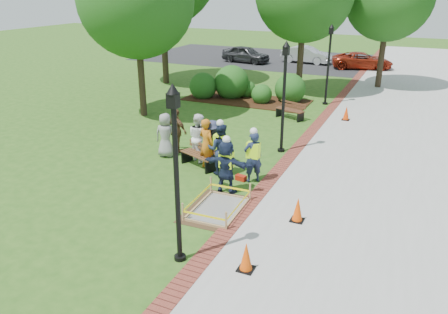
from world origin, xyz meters
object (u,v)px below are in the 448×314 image
at_px(wet_concrete_pad, 218,203).
at_px(hivis_worker_b, 253,155).
at_px(lamp_near, 176,164).
at_px(cone_front, 246,257).
at_px(hivis_worker_c, 220,148).
at_px(hivis_worker_a, 226,165).
at_px(bench_near, 199,160).

xyz_separation_m(wet_concrete_pad, hivis_worker_b, (0.20, 2.29, 0.70)).
height_order(wet_concrete_pad, hivis_worker_b, hivis_worker_b).
height_order(lamp_near, hivis_worker_b, lamp_near).
relative_size(cone_front, hivis_worker_c, 0.38).
height_order(cone_front, hivis_worker_a, hivis_worker_a).
distance_m(wet_concrete_pad, lamp_near, 3.44).
bearing_deg(hivis_worker_c, wet_concrete_pad, -66.62).
height_order(wet_concrete_pad, lamp_near, lamp_near).
bearing_deg(lamp_near, cone_front, 8.77).
xyz_separation_m(bench_near, hivis_worker_a, (1.74, -1.46, 0.67)).
height_order(hivis_worker_b, hivis_worker_c, hivis_worker_c).
xyz_separation_m(bench_near, cone_front, (3.82, -5.01, 0.09)).
bearing_deg(hivis_worker_c, bench_near, 166.44).
distance_m(cone_front, lamp_near, 2.67).
bearing_deg(lamp_near, wet_concrete_pad, 94.76).
bearing_deg(hivis_worker_a, bench_near, 140.04).
xyz_separation_m(wet_concrete_pad, lamp_near, (0.22, -2.60, 2.25)).
distance_m(bench_near, lamp_near, 6.12).
distance_m(lamp_near, hivis_worker_a, 4.13).
height_order(cone_front, hivis_worker_b, hivis_worker_b).
xyz_separation_m(cone_front, lamp_near, (-1.60, -0.25, 2.13)).
xyz_separation_m(cone_front, hivis_worker_c, (-2.86, 4.78, 0.61)).
bearing_deg(wet_concrete_pad, cone_front, -52.30).
bearing_deg(lamp_near, hivis_worker_b, 90.18).
distance_m(wet_concrete_pad, hivis_worker_a, 1.41).
bearing_deg(cone_front, hivis_worker_b, 109.20).
bearing_deg(bench_near, hivis_worker_c, -13.56).
distance_m(wet_concrete_pad, bench_near, 3.33).
xyz_separation_m(lamp_near, hivis_worker_b, (-0.02, 4.88, -1.55)).
distance_m(hivis_worker_b, hivis_worker_c, 1.26).
bearing_deg(hivis_worker_b, lamp_near, -89.82).
bearing_deg(wet_concrete_pad, bench_near, 127.07).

